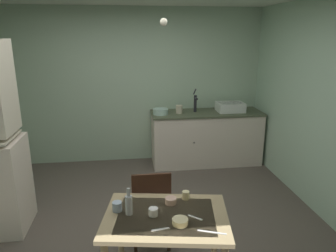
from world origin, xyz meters
TOP-DOWN VIEW (x-y plane):
  - ground_plane at (0.00, 0.00)m, footprint 5.32×5.32m
  - wall_back at (0.00, 2.16)m, footprint 4.42×0.10m
  - wall_right at (2.21, 0.00)m, footprint 0.10×4.32m
  - counter_cabinet at (1.19, 1.79)m, footprint 1.85×0.64m
  - sink_basin at (1.59, 1.79)m, footprint 0.44×0.34m
  - hand_pump at (1.00, 1.84)m, footprint 0.05×0.27m
  - mixing_bowl_counter at (0.41, 1.74)m, footprint 0.24×0.24m
  - stoneware_crock at (0.72, 1.76)m, footprint 0.11×0.11m
  - dining_table at (0.15, -0.96)m, footprint 1.12×0.88m
  - chair_far_side at (0.08, -0.36)m, footprint 0.40×0.40m
  - serving_bowl_wide at (0.25, -1.10)m, footprint 0.13×0.13m
  - soup_bowl_small at (0.22, -0.78)m, footprint 0.10×0.10m
  - teacup_cream at (0.05, -0.95)m, footprint 0.08×0.08m
  - mug_tall at (-0.24, -0.84)m, footprint 0.08×0.08m
  - mug_dark at (0.36, -0.72)m, footprint 0.06×0.06m
  - glass_bottle at (-0.14, -0.90)m, footprint 0.06×0.06m
  - table_knife at (0.46, -1.24)m, footprint 0.21×0.09m
  - teaspoon_near_bowl at (0.09, -1.15)m, footprint 0.14×0.04m
  - teaspoon_by_cup at (0.38, -1.03)m, footprint 0.11×0.10m
  - pendant_bulb at (0.28, 0.18)m, footprint 0.08×0.08m

SIDE VIEW (x-z plane):
  - ground_plane at x=0.00m, z-range 0.00..0.00m
  - counter_cabinet at x=1.19m, z-range 0.00..0.90m
  - chair_far_side at x=0.08m, z-range 0.03..0.90m
  - dining_table at x=0.15m, z-range 0.26..0.98m
  - table_knife at x=0.46m, z-range 0.72..0.73m
  - teaspoon_near_bowl at x=0.09m, z-range 0.72..0.73m
  - teaspoon_by_cup at x=0.38m, z-range 0.72..0.73m
  - serving_bowl_wide at x=0.25m, z-range 0.72..0.77m
  - soup_bowl_small at x=0.22m, z-range 0.72..0.77m
  - teacup_cream at x=0.05m, z-range 0.72..0.79m
  - mug_dark at x=0.36m, z-range 0.72..0.80m
  - mug_tall at x=-0.24m, z-range 0.72..0.80m
  - glass_bottle at x=-0.14m, z-range 0.69..0.93m
  - mixing_bowl_counter at x=0.41m, z-range 0.90..0.99m
  - stoneware_crock at x=0.72m, z-range 0.90..1.04m
  - sink_basin at x=1.59m, z-range 0.90..1.05m
  - hand_pump at x=1.00m, z-range 0.87..1.26m
  - wall_back at x=0.00m, z-range 0.00..2.59m
  - wall_right at x=2.21m, z-range 0.00..2.59m
  - pendant_bulb at x=0.28m, z-range 2.23..2.31m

